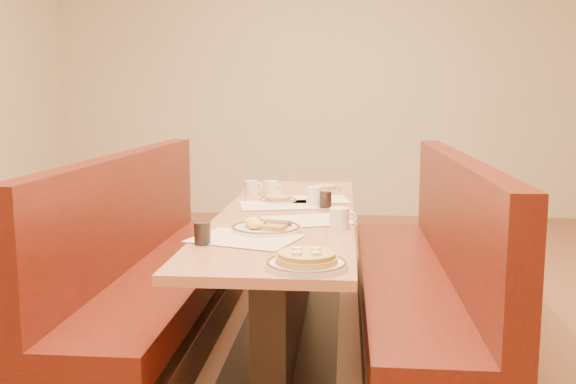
# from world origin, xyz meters

# --- Properties ---
(ground) EXTENTS (8.00, 8.00, 0.00)m
(ground) POSITION_xyz_m (0.00, 0.00, 0.00)
(ground) COLOR #9E6647
(ground) RESTS_ON ground
(diner_table) EXTENTS (0.70, 2.50, 0.75)m
(diner_table) POSITION_xyz_m (0.00, 0.00, 0.37)
(diner_table) COLOR black
(diner_table) RESTS_ON ground
(booth_left) EXTENTS (0.55, 2.50, 1.05)m
(booth_left) POSITION_xyz_m (-0.73, 0.00, 0.36)
(booth_left) COLOR #4C3326
(booth_left) RESTS_ON ground
(booth_right) EXTENTS (0.55, 2.50, 1.05)m
(booth_right) POSITION_xyz_m (0.73, 0.00, 0.36)
(booth_right) COLOR #4C3326
(booth_right) RESTS_ON ground
(placemat_near_left) EXTENTS (0.51, 0.44, 0.00)m
(placemat_near_left) POSITION_xyz_m (-0.12, -0.67, 0.75)
(placemat_near_left) COLOR beige
(placemat_near_left) RESTS_ON diner_table
(placemat_near_right) EXTENTS (0.49, 0.43, 0.00)m
(placemat_near_right) POSITION_xyz_m (0.12, -0.24, 0.75)
(placemat_near_right) COLOR beige
(placemat_near_right) RESTS_ON diner_table
(placemat_far_left) EXTENTS (0.47, 0.40, 0.00)m
(placemat_far_left) POSITION_xyz_m (-0.07, 0.20, 0.75)
(placemat_far_left) COLOR beige
(placemat_far_left) RESTS_ON diner_table
(placemat_far_right) EXTENTS (0.44, 0.35, 0.00)m
(placemat_far_right) POSITION_xyz_m (0.12, 0.42, 0.75)
(placemat_far_right) COLOR beige
(placemat_far_right) RESTS_ON diner_table
(pancake_plate) EXTENTS (0.30, 0.30, 0.07)m
(pancake_plate) POSITION_xyz_m (0.17, -1.10, 0.77)
(pancake_plate) COLOR white
(pancake_plate) RESTS_ON diner_table
(eggs_plate) EXTENTS (0.32, 0.32, 0.06)m
(eggs_plate) POSITION_xyz_m (-0.05, -0.50, 0.77)
(eggs_plate) COLOR white
(eggs_plate) RESTS_ON diner_table
(extra_plate_mid) EXTENTS (0.20, 0.20, 0.04)m
(extra_plate_mid) POSITION_xyz_m (0.17, 0.83, 0.76)
(extra_plate_mid) COLOR white
(extra_plate_mid) RESTS_ON diner_table
(extra_plate_far) EXTENTS (0.22, 0.22, 0.04)m
(extra_plate_far) POSITION_xyz_m (-0.08, 0.33, 0.76)
(extra_plate_far) COLOR white
(extra_plate_far) RESTS_ON diner_table
(coffee_mug_a) EXTENTS (0.13, 0.09, 0.10)m
(coffee_mug_a) POSITION_xyz_m (0.28, -0.41, 0.80)
(coffee_mug_a) COLOR white
(coffee_mug_a) RESTS_ON diner_table
(coffee_mug_b) EXTENTS (0.12, 0.09, 0.10)m
(coffee_mug_b) POSITION_xyz_m (-0.15, 0.54, 0.80)
(coffee_mug_b) COLOR white
(coffee_mug_b) RESTS_ON diner_table
(coffee_mug_c) EXTENTS (0.14, 0.10, 0.10)m
(coffee_mug_c) POSITION_xyz_m (0.14, 0.25, 0.80)
(coffee_mug_c) COLOR white
(coffee_mug_c) RESTS_ON diner_table
(coffee_mug_d) EXTENTS (0.11, 0.08, 0.09)m
(coffee_mug_d) POSITION_xyz_m (-0.28, 0.61, 0.79)
(coffee_mug_d) COLOR white
(coffee_mug_d) RESTS_ON diner_table
(soda_tumbler_near) EXTENTS (0.07, 0.07, 0.09)m
(soda_tumbler_near) POSITION_xyz_m (-0.28, -0.78, 0.80)
(soda_tumbler_near) COLOR black
(soda_tumbler_near) RESTS_ON diner_table
(soda_tumbler_mid) EXTENTS (0.06, 0.06, 0.09)m
(soda_tumbler_mid) POSITION_xyz_m (0.20, 0.17, 0.79)
(soda_tumbler_mid) COLOR black
(soda_tumbler_mid) RESTS_ON diner_table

